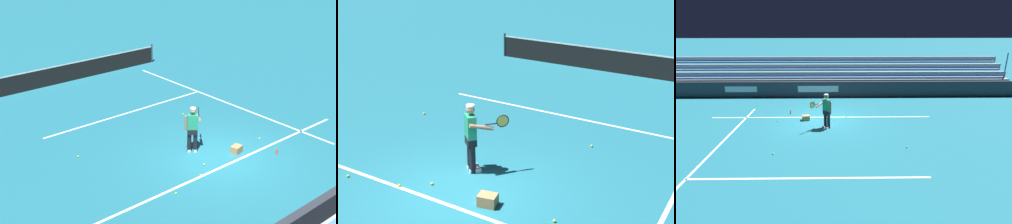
{
  "view_description": "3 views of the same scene",
  "coord_description": "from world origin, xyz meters",
  "views": [
    {
      "loc": [
        -10.83,
        -10.11,
        7.92
      ],
      "look_at": [
        -0.76,
        1.96,
        1.35
      ],
      "focal_mm": 50.0,
      "sensor_mm": 36.0,
      "label": 1
    },
    {
      "loc": [
        5.55,
        -7.21,
        5.48
      ],
      "look_at": [
        0.19,
        1.66,
        1.44
      ],
      "focal_mm": 50.0,
      "sensor_mm": 36.0,
      "label": 2
    },
    {
      "loc": [
        -1.06,
        13.11,
        4.94
      ],
      "look_at": [
        -1.24,
        1.15,
        0.86
      ],
      "focal_mm": 28.0,
      "sensor_mm": 36.0,
      "label": 3
    }
  ],
  "objects": [
    {
      "name": "tennis_player",
      "position": [
        -0.38,
        1.04,
        0.89
      ],
      "size": [
        0.99,
        0.78,
        1.71
      ],
      "color": "black",
      "rests_on": "ground"
    },
    {
      "name": "tennis_net",
      "position": [
        0.0,
        10.95,
        0.49
      ],
      "size": [
        11.09,
        0.09,
        1.07
      ],
      "color": "#33383D",
      "rests_on": "ground"
    },
    {
      "name": "tennis_ball_by_box",
      "position": [
        2.27,
        0.1,
        0.03
      ],
      "size": [
        0.07,
        0.07,
        0.07
      ],
      "primitive_type": "sphere",
      "color": "#CCE533",
      "rests_on": "ground"
    },
    {
      "name": "ball_box_cardboard",
      "position": [
        0.78,
        -0.07,
        0.13
      ],
      "size": [
        0.45,
        0.38,
        0.26
      ],
      "primitive_type": "cube",
      "rotation": [
        0.0,
        0.0,
        0.21
      ],
      "color": "#A87F51",
      "rests_on": "ground"
    },
    {
      "name": "tennis_ball_toward_net",
      "position": [
        -2.73,
        -0.77,
        0.03
      ],
      "size": [
        0.07,
        0.07,
        0.07
      ],
      "primitive_type": "sphere",
      "color": "#CCE533",
      "rests_on": "ground"
    },
    {
      "name": "tennis_ball_midcourt",
      "position": [
        1.61,
        3.79,
        0.03
      ],
      "size": [
        0.07,
        0.07,
        0.07
      ],
      "primitive_type": "sphere",
      "color": "#CCE533",
      "rests_on": "ground"
    },
    {
      "name": "tennis_ball_near_player",
      "position": [
        -0.79,
        -0.02,
        0.03
      ],
      "size": [
        0.07,
        0.07,
        0.07
      ],
      "primitive_type": "sphere",
      "color": "#CCE533",
      "rests_on": "ground"
    },
    {
      "name": "court_baseline_white",
      "position": [
        0.0,
        -0.5,
        0.0
      ],
      "size": [
        12.0,
        0.1,
        0.01
      ],
      "primitive_type": "cube",
      "color": "white",
      "rests_on": "ground"
    },
    {
      "name": "tennis_ball_far_left",
      "position": [
        -3.84,
        3.28,
        0.03
      ],
      "size": [
        0.07,
        0.07,
        0.07
      ],
      "primitive_type": "sphere",
      "color": "#CCE533",
      "rests_on": "ground"
    },
    {
      "name": "court_service_line_white",
      "position": [
        0.0,
        5.5,
        0.0
      ],
      "size": [
        8.22,
        0.1,
        0.01
      ],
      "primitive_type": "cube",
      "color": "white",
      "rests_on": "ground"
    },
    {
      "name": "tennis_ball_far_right",
      "position": [
        -1.38,
        -0.47,
        0.03
      ],
      "size": [
        0.07,
        0.07,
        0.07
      ],
      "primitive_type": "sphere",
      "color": "#CCE533",
      "rests_on": "ground"
    },
    {
      "name": "ground_plane",
      "position": [
        0.0,
        0.0,
        0.0
      ],
      "size": [
        160.0,
        160.0,
        0.0
      ],
      "primitive_type": "plane",
      "color": "#1E6B7F"
    }
  ]
}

